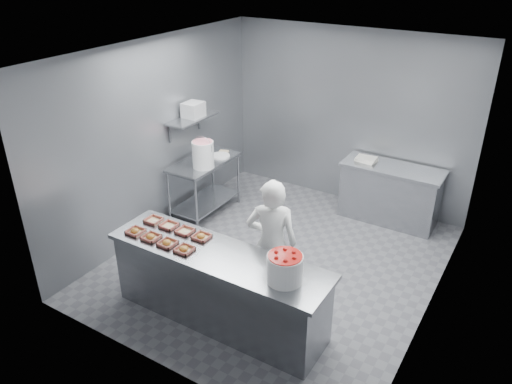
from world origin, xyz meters
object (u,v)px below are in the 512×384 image
tray_2 (167,243)px  back_counter (390,194)px  prep_table (205,179)px  tray_1 (151,237)px  tray_5 (169,225)px  service_counter (219,287)px  tray_6 (185,231)px  strawberry_tub (285,267)px  worker (272,244)px  tray_4 (154,220)px  appliance (193,110)px  tray_0 (135,231)px  tray_7 (201,237)px  glaze_bucket (203,154)px  tray_3 (184,249)px

tray_2 → back_counter: bearing=66.6°
back_counter → prep_table: bearing=-153.0°
back_counter → tray_1: 3.84m
tray_5 → service_counter: bearing=-10.7°
tray_2 → tray_6: 0.31m
tray_2 → strawberry_tub: bearing=4.4°
back_counter → worker: bearing=-102.1°
tray_6 → strawberry_tub: 1.44m
tray_4 → appliance: size_ratio=0.64×
tray_0 → worker: 1.58m
tray_6 → appliance: bearing=124.4°
tray_0 → strawberry_tub: 1.91m
service_counter → tray_6: (-0.57, 0.15, 0.47)m
service_counter → tray_0: tray_0 is taller
tray_4 → tray_1: bearing=-52.3°
appliance → prep_table: bearing=-11.0°
tray_1 → tray_5: 0.31m
tray_4 → tray_7: tray_7 is taller
tray_4 → appliance: appliance is taller
tray_6 → worker: worker is taller
worker → glaze_bucket: (-1.84, 1.16, 0.30)m
tray_0 → tray_5: bearing=51.6°
tray_5 → tray_2: bearing=-52.3°
tray_3 → strawberry_tub: strawberry_tub is taller
tray_5 → tray_6: (0.24, 0.00, 0.00)m
worker → tray_1: bearing=10.1°
prep_table → tray_0: size_ratio=6.40×
tray_3 → glaze_bucket: bearing=121.6°
back_counter → glaze_bucket: glaze_bucket is taller
service_counter → tray_2: 0.76m
tray_3 → tray_7: same height
tray_0 → tray_5: (0.24, 0.31, -0.00)m
tray_7 → worker: bearing=33.9°
service_counter → tray_4: size_ratio=13.88×
tray_2 → tray_3: size_ratio=1.00×
service_counter → strawberry_tub: 1.04m
service_counter → appliance: (-1.82, 1.98, 1.22)m
tray_6 → appliance: 2.34m
tray_1 → tray_2: bearing=0.0°
strawberry_tub → glaze_bucket: glaze_bucket is taller
tray_1 → tray_4: size_ratio=1.00×
prep_table → tray_6: (1.08, -1.80, 0.33)m
tray_4 → worker: worker is taller
tray_7 → tray_5: bearing=180.0°
tray_0 → tray_3: 0.72m
tray_2 → worker: bearing=39.8°
back_counter → service_counter: bearing=-105.5°
tray_1 → tray_6: tray_1 is taller
worker → tray_4: bearing=-5.4°
service_counter → tray_7: (-0.33, 0.15, 0.47)m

